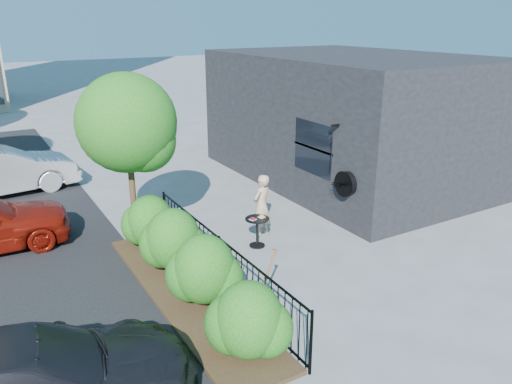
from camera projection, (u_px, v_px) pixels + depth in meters
ground at (283, 268)px, 10.67m from camera, size 120.00×120.00×0.00m
shop_building at (348, 117)px, 16.30m from camera, size 6.22×9.00×4.00m
fence at (220, 261)px, 9.76m from camera, size 0.05×6.05×1.10m
planting_bed at (188, 294)px, 9.60m from camera, size 1.30×6.00×0.08m
shrubs at (189, 260)px, 9.51m from camera, size 1.10×5.60×1.24m
patio_tree at (131, 129)px, 10.93m from camera, size 2.20×2.20×3.94m
cafe_table at (257, 227)px, 11.56m from camera, size 0.56×0.56×0.75m
woman at (262, 205)px, 12.07m from camera, size 0.66×0.56×1.55m
shovel at (264, 287)px, 8.85m from camera, size 0.44×0.17×1.27m
car_darkgrey at (26, 383)px, 6.38m from camera, size 4.62×2.36×1.28m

